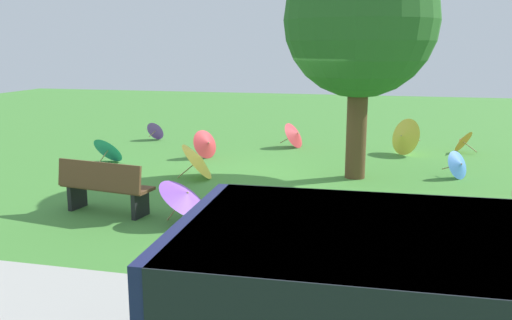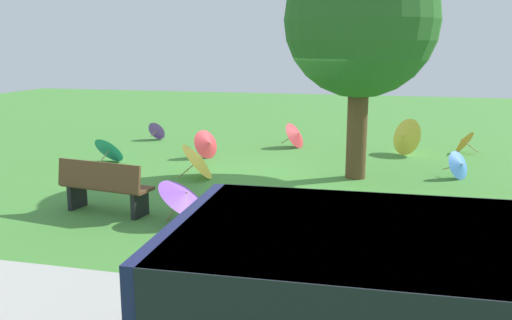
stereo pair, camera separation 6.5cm
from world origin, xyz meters
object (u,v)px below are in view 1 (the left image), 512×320
at_px(shade_tree, 361,22).
at_px(parasol_teal_0, 110,148).
at_px(parasol_red_3, 296,134).
at_px(parasol_yellow_3, 404,136).
at_px(parasol_red_5, 207,144).
at_px(parasol_blue_0, 459,165).
at_px(parasol_yellow_4, 199,160).
at_px(parasol_purple_2, 156,130).
at_px(parasol_orange_0, 462,141).
at_px(park_bench, 104,187).
at_px(parasol_orange_1, 454,214).
at_px(parasol_purple_0, 185,196).

xyz_separation_m(shade_tree, parasol_teal_0, (5.76, -0.13, -2.85)).
relative_size(parasol_red_3, parasol_yellow_3, 0.90).
bearing_deg(parasol_red_5, parasol_teal_0, 27.14).
xyz_separation_m(parasol_blue_0, parasol_yellow_4, (5.29, 1.26, 0.10)).
bearing_deg(parasol_teal_0, parasol_yellow_3, -158.61).
bearing_deg(parasol_purple_2, parasol_red_5, 136.46).
relative_size(shade_tree, parasol_yellow_3, 4.95).
bearing_deg(parasol_orange_0, shade_tree, 53.99).
xyz_separation_m(parasol_teal_0, parasol_purple_2, (0.26, -3.27, -0.06)).
height_order(parasol_red_3, parasol_purple_2, parasol_red_3).
bearing_deg(park_bench, parasol_orange_0, -132.29).
bearing_deg(parasol_blue_0, parasol_yellow_4, 13.40).
xyz_separation_m(shade_tree, parasol_blue_0, (-2.12, -0.41, -2.90)).
distance_m(parasol_blue_0, parasol_yellow_4, 5.43).
height_order(parasol_teal_0, parasol_yellow_3, parasol_yellow_3).
bearing_deg(parasol_orange_0, parasol_orange_1, 82.44).
bearing_deg(parasol_yellow_3, parasol_purple_2, -4.91).
bearing_deg(parasol_yellow_3, parasol_orange_0, -155.35).
bearing_deg(parasol_teal_0, park_bench, 117.40).
xyz_separation_m(parasol_blue_0, parasol_yellow_3, (1.09, -2.38, 0.17)).
xyz_separation_m(shade_tree, parasol_yellow_4, (3.16, 0.85, -2.80)).
xyz_separation_m(park_bench, parasol_red_5, (-0.16, -4.73, -0.10)).
bearing_deg(parasol_yellow_3, parasol_teal_0, 21.39).
distance_m(shade_tree, parasol_blue_0, 3.62).
relative_size(parasol_red_3, parasol_red_5, 1.05).
xyz_separation_m(parasol_teal_0, parasol_red_3, (-3.96, -3.00, 0.01)).
distance_m(parasol_blue_0, parasol_purple_0, 6.08).
bearing_deg(shade_tree, parasol_yellow_4, 15.06).
height_order(parasol_blue_0, parasol_red_5, parasol_red_5).
xyz_separation_m(park_bench, parasol_yellow_4, (-0.70, -2.69, -0.06)).
bearing_deg(parasol_orange_0, parasol_purple_2, 0.52).
height_order(parasol_purple_2, parasol_red_5, parasol_red_5).
distance_m(parasol_red_3, parasol_red_5, 2.71).
distance_m(parasol_blue_0, parasol_purple_2, 8.67).
bearing_deg(parasol_purple_2, parasol_teal_0, 94.48).
xyz_separation_m(shade_tree, parasol_yellow_3, (-1.03, -2.79, -2.73)).
xyz_separation_m(parasol_teal_0, parasol_orange_1, (-7.40, 3.37, -0.04)).
height_order(parasol_orange_0, parasol_yellow_3, parasol_yellow_3).
relative_size(shade_tree, parasol_red_5, 5.74).
distance_m(shade_tree, parasol_orange_1, 4.64).
bearing_deg(parasol_blue_0, park_bench, 33.47).
xyz_separation_m(shade_tree, parasol_purple_0, (2.40, 3.66, -2.77)).
relative_size(parasol_blue_0, parasol_red_3, 0.80).
relative_size(parasol_purple_0, parasol_yellow_3, 0.94).
bearing_deg(parasol_orange_1, parasol_purple_0, 5.86).
distance_m(parasol_orange_1, parasol_purple_2, 10.13).
distance_m(parasol_blue_0, parasol_red_3, 4.77).
xyz_separation_m(parasol_purple_0, parasol_red_5, (1.29, -4.84, -0.07)).
height_order(parasol_purple_0, parasol_red_3, parasol_purple_0).
xyz_separation_m(park_bench, parasol_yellow_3, (-4.89, -6.34, 0.01)).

